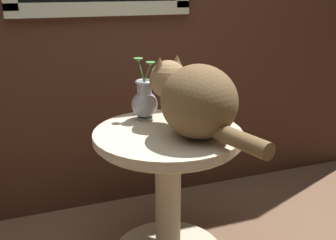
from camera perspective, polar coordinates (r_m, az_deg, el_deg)
wicker_side_table at (r=1.81m, az=0.00°, el=-7.74°), size 0.64×0.64×0.63m
cat at (r=1.63m, az=3.92°, el=2.89°), size 0.38×0.65×0.31m
pewter_vase_with_ivy at (r=1.85m, az=-3.31°, el=2.74°), size 0.12×0.12×0.28m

